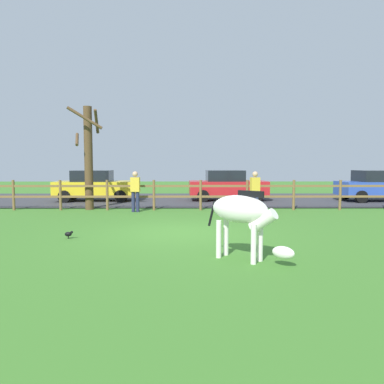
{
  "coord_description": "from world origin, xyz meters",
  "views": [
    {
      "loc": [
        0.29,
        -10.17,
        1.94
      ],
      "look_at": [
        0.36,
        1.11,
        1.07
      ],
      "focal_mm": 34.02,
      "sensor_mm": 36.0,
      "label": 1
    }
  ],
  "objects_px": {
    "parked_car_red": "(227,185)",
    "zebra": "(243,215)",
    "crow_on_grass": "(69,234)",
    "visitor_left_of_tree": "(135,190)",
    "parked_car_blue": "(378,185)",
    "parked_car_yellow": "(95,185)",
    "visitor_right_of_tree": "(255,190)",
    "bare_tree": "(88,155)"
  },
  "relations": [
    {
      "from": "bare_tree",
      "to": "visitor_left_of_tree",
      "type": "height_order",
      "value": "bare_tree"
    },
    {
      "from": "zebra",
      "to": "visitor_right_of_tree",
      "type": "bearing_deg",
      "value": 78.05
    },
    {
      "from": "zebra",
      "to": "parked_car_red",
      "type": "xyz_separation_m",
      "value": [
        0.87,
        11.63,
        -0.08
      ]
    },
    {
      "from": "zebra",
      "to": "visitor_left_of_tree",
      "type": "distance_m",
      "value": 8.09
    },
    {
      "from": "visitor_left_of_tree",
      "to": "visitor_right_of_tree",
      "type": "height_order",
      "value": "same"
    },
    {
      "from": "zebra",
      "to": "parked_car_yellow",
      "type": "height_order",
      "value": "parked_car_yellow"
    },
    {
      "from": "parked_car_yellow",
      "to": "parked_car_red",
      "type": "bearing_deg",
      "value": 2.07
    },
    {
      "from": "parked_car_red",
      "to": "visitor_right_of_tree",
      "type": "height_order",
      "value": "visitor_right_of_tree"
    },
    {
      "from": "parked_car_blue",
      "to": "parked_car_yellow",
      "type": "bearing_deg",
      "value": 179.25
    },
    {
      "from": "bare_tree",
      "to": "visitor_left_of_tree",
      "type": "relative_size",
      "value": 2.65
    },
    {
      "from": "parked_car_red",
      "to": "zebra",
      "type": "bearing_deg",
      "value": -94.28
    },
    {
      "from": "visitor_right_of_tree",
      "to": "visitor_left_of_tree",
      "type": "bearing_deg",
      "value": 178.78
    },
    {
      "from": "parked_car_yellow",
      "to": "visitor_left_of_tree",
      "type": "height_order",
      "value": "visitor_left_of_tree"
    },
    {
      "from": "crow_on_grass",
      "to": "visitor_right_of_tree",
      "type": "height_order",
      "value": "visitor_right_of_tree"
    },
    {
      "from": "parked_car_yellow",
      "to": "visitor_left_of_tree",
      "type": "bearing_deg",
      "value": -56.25
    },
    {
      "from": "bare_tree",
      "to": "parked_car_yellow",
      "type": "height_order",
      "value": "bare_tree"
    },
    {
      "from": "bare_tree",
      "to": "parked_car_blue",
      "type": "bearing_deg",
      "value": 12.27
    },
    {
      "from": "parked_car_yellow",
      "to": "visitor_right_of_tree",
      "type": "bearing_deg",
      "value": -28.68
    },
    {
      "from": "bare_tree",
      "to": "crow_on_grass",
      "type": "distance_m",
      "value": 6.54
    },
    {
      "from": "crow_on_grass",
      "to": "visitor_right_of_tree",
      "type": "relative_size",
      "value": 0.13
    },
    {
      "from": "bare_tree",
      "to": "visitor_right_of_tree",
      "type": "distance_m",
      "value": 7.08
    },
    {
      "from": "zebra",
      "to": "visitor_right_of_tree",
      "type": "relative_size",
      "value": 0.99
    },
    {
      "from": "bare_tree",
      "to": "parked_car_red",
      "type": "relative_size",
      "value": 1.07
    },
    {
      "from": "bare_tree",
      "to": "parked_car_blue",
      "type": "distance_m",
      "value": 14.28
    },
    {
      "from": "bare_tree",
      "to": "parked_car_red",
      "type": "xyz_separation_m",
      "value": [
        6.22,
        3.45,
        -1.46
      ]
    },
    {
      "from": "crow_on_grass",
      "to": "visitor_right_of_tree",
      "type": "xyz_separation_m",
      "value": [
        5.76,
        5.19,
        0.78
      ]
    },
    {
      "from": "parked_car_red",
      "to": "parked_car_blue",
      "type": "relative_size",
      "value": 1.0
    },
    {
      "from": "zebra",
      "to": "crow_on_grass",
      "type": "relative_size",
      "value": 7.56
    },
    {
      "from": "parked_car_blue",
      "to": "visitor_left_of_tree",
      "type": "relative_size",
      "value": 2.49
    },
    {
      "from": "visitor_left_of_tree",
      "to": "parked_car_red",
      "type": "bearing_deg",
      "value": 45.64
    },
    {
      "from": "zebra",
      "to": "visitor_left_of_tree",
      "type": "height_order",
      "value": "visitor_left_of_tree"
    },
    {
      "from": "crow_on_grass",
      "to": "visitor_right_of_tree",
      "type": "distance_m",
      "value": 7.79
    },
    {
      "from": "crow_on_grass",
      "to": "parked_car_red",
      "type": "relative_size",
      "value": 0.05
    },
    {
      "from": "parked_car_red",
      "to": "visitor_right_of_tree",
      "type": "relative_size",
      "value": 2.48
    },
    {
      "from": "bare_tree",
      "to": "zebra",
      "type": "height_order",
      "value": "bare_tree"
    },
    {
      "from": "parked_car_blue",
      "to": "visitor_left_of_tree",
      "type": "bearing_deg",
      "value": -162.16
    },
    {
      "from": "bare_tree",
      "to": "parked_car_yellow",
      "type": "relative_size",
      "value": 1.06
    },
    {
      "from": "crow_on_grass",
      "to": "parked_car_yellow",
      "type": "distance_m",
      "value": 9.46
    },
    {
      "from": "crow_on_grass",
      "to": "parked_car_blue",
      "type": "distance_m",
      "value": 15.67
    },
    {
      "from": "visitor_right_of_tree",
      "to": "parked_car_red",
      "type": "bearing_deg",
      "value": 98.83
    },
    {
      "from": "parked_car_blue",
      "to": "bare_tree",
      "type": "bearing_deg",
      "value": -167.73
    },
    {
      "from": "bare_tree",
      "to": "visitor_right_of_tree",
      "type": "height_order",
      "value": "bare_tree"
    }
  ]
}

